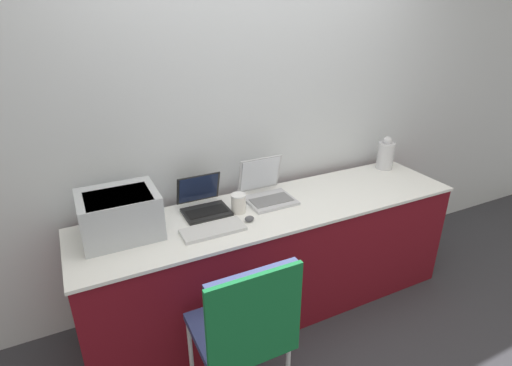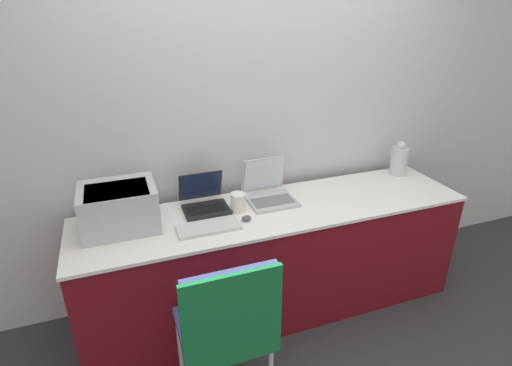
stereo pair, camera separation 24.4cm
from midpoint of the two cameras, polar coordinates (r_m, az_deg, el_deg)
ground_plane at (r=2.81m, az=3.07°, el=-20.46°), size 14.00×14.00×0.00m
wall_back at (r=2.72m, az=-3.72°, el=9.82°), size 8.00×0.05×2.60m
table at (r=2.76m, az=0.15°, el=-10.70°), size 2.52×0.62×0.79m
printer at (r=2.36m, az=-21.77°, el=-4.08°), size 0.42×0.34×0.26m
laptop_left at (r=2.53m, az=-10.27°, el=-2.93°), size 0.28×0.27×0.22m
laptop_right at (r=2.64m, az=-1.13°, el=-1.15°), size 0.30×0.32×0.26m
external_keyboard at (r=2.31m, az=-9.20°, el=-6.71°), size 0.36×0.15×0.02m
coffee_cup at (r=2.47m, az=-5.36°, el=-2.97°), size 0.09×0.09×0.12m
mouse at (r=2.39m, az=-3.91°, el=-5.20°), size 0.06×0.04×0.03m
metal_pitcher at (r=3.24m, az=16.01°, el=3.92°), size 0.13×0.13×0.26m
chair at (r=1.98m, az=-5.18°, el=-19.67°), size 0.45×0.43×0.95m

